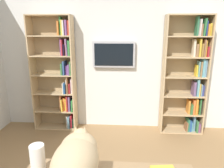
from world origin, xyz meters
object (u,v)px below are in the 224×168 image
(wall_mounted_tv, at_px, (114,55))
(cat, at_px, (76,158))
(paper_towel_roll, at_px, (38,160))
(bookshelf_left, at_px, (189,77))
(bookshelf_right, at_px, (59,74))

(wall_mounted_tv, bearing_deg, cat, 86.85)
(cat, xyz_separation_m, paper_towel_roll, (0.30, -0.02, -0.05))
(bookshelf_left, distance_m, cat, 2.74)
(paper_towel_roll, bearing_deg, cat, 176.12)
(cat, distance_m, paper_towel_roll, 0.31)
(wall_mounted_tv, height_order, paper_towel_roll, wall_mounted_tv)
(bookshelf_right, distance_m, wall_mounted_tv, 1.07)
(bookshelf_left, relative_size, cat, 2.99)
(bookshelf_right, bearing_deg, cat, 110.66)
(bookshelf_right, height_order, cat, bookshelf_right)
(paper_towel_roll, bearing_deg, bookshelf_left, -127.77)
(bookshelf_right, xyz_separation_m, paper_towel_roll, (-0.57, 2.29, -0.18))
(wall_mounted_tv, height_order, cat, wall_mounted_tv)
(bookshelf_right, bearing_deg, paper_towel_roll, 103.95)
(wall_mounted_tv, xyz_separation_m, paper_towel_roll, (0.43, 2.37, -0.53))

